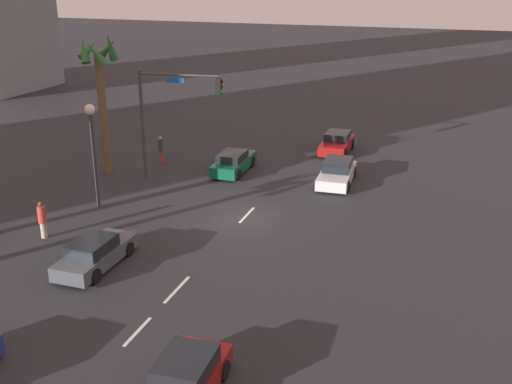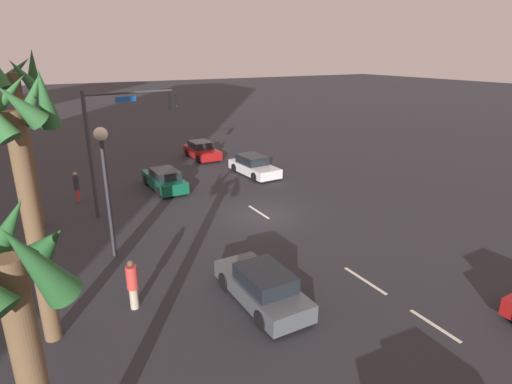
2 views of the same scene
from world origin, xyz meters
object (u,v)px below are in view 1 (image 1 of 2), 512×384
(car_3, at_px, (234,162))
(car_4, at_px, (184,381))
(palm_tree_2, at_px, (100,77))
(traffic_signal, at_px, (168,107))
(streetlamp, at_px, (92,135))
(car_2, at_px, (337,173))
(pedestrian_0, at_px, (42,219))
(car_1, at_px, (337,143))
(pedestrian_1, at_px, (161,149))
(car_0, at_px, (95,254))

(car_3, xyz_separation_m, car_4, (-21.00, -6.39, -0.01))
(car_4, distance_m, palm_tree_2, 23.51)
(traffic_signal, height_order, streetlamp, traffic_signal)
(car_2, distance_m, traffic_signal, 10.80)
(pedestrian_0, bearing_deg, traffic_signal, -11.65)
(car_4, bearing_deg, car_1, 2.31)
(car_2, relative_size, pedestrian_1, 2.55)
(car_3, bearing_deg, car_4, -163.07)
(car_4, height_order, streetlamp, streetlamp)
(car_1, relative_size, pedestrian_1, 2.32)
(car_0, distance_m, pedestrian_1, 15.14)
(car_1, xyz_separation_m, pedestrian_0, (-18.99, 10.31, 0.33))
(palm_tree_2, bearing_deg, car_3, -69.53)
(pedestrian_0, bearing_deg, car_3, -21.98)
(car_2, height_order, pedestrian_1, pedestrian_1)
(car_3, distance_m, streetlamp, 9.96)
(car_3, xyz_separation_m, streetlamp, (-8.05, 4.81, 3.38))
(car_0, height_order, car_4, car_0)
(car_3, xyz_separation_m, palm_tree_2, (-2.78, 7.44, 5.41))
(traffic_signal, xyz_separation_m, pedestrian_1, (2.99, 2.20, -3.56))
(pedestrian_1, relative_size, palm_tree_2, 0.21)
(car_0, distance_m, pedestrian_0, 4.47)
(car_0, bearing_deg, palm_tree_2, 29.35)
(car_3, relative_size, palm_tree_2, 0.52)
(car_1, distance_m, traffic_signal, 13.06)
(car_0, distance_m, palm_tree_2, 14.28)
(car_4, xyz_separation_m, palm_tree_2, (18.22, 13.83, 5.41))
(pedestrian_0, bearing_deg, palm_tree_2, 14.03)
(car_1, height_order, traffic_signal, traffic_signal)
(car_1, height_order, car_4, car_1)
(pedestrian_0, xyz_separation_m, pedestrian_1, (12.68, 0.21, -0.01))
(pedestrian_0, distance_m, palm_tree_2, 11.18)
(car_2, bearing_deg, car_1, 11.90)
(car_3, relative_size, traffic_signal, 0.67)
(car_0, bearing_deg, car_3, -3.87)
(car_4, height_order, pedestrian_1, pedestrian_1)
(car_1, height_order, car_2, car_2)
(car_2, xyz_separation_m, car_4, (-21.05, 0.26, -0.02))
(car_3, distance_m, palm_tree_2, 9.61)
(pedestrian_0, relative_size, pedestrian_1, 1.03)
(car_3, bearing_deg, streetlamp, 149.16)
(traffic_signal, relative_size, palm_tree_2, 0.77)
(car_1, relative_size, streetlamp, 0.74)
(car_2, distance_m, car_4, 21.05)
(car_1, bearing_deg, car_2, -168.10)
(car_3, distance_m, pedestrian_1, 5.25)
(car_3, bearing_deg, car_0, 176.13)
(car_2, height_order, palm_tree_2, palm_tree_2)
(car_1, height_order, palm_tree_2, palm_tree_2)
(car_4, bearing_deg, pedestrian_0, 53.19)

